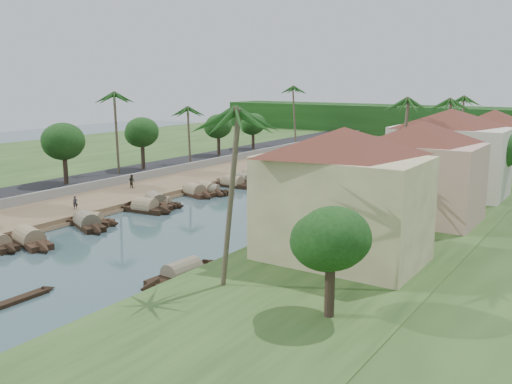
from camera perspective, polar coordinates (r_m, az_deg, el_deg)
The scene contains 46 objects.
ground at distance 56.88m, azimuth -8.38°, elevation -4.01°, with size 220.00×220.00×0.00m, color #395156.
left_bank at distance 81.77m, azimuth -7.52°, elevation 1.02°, with size 10.00×180.00×0.80m, color brown.
right_bank at distance 64.97m, azimuth 16.62°, elevation -1.89°, with size 16.00×180.00×1.20m, color #26431B.
road at distance 87.43m, azimuth -11.76°, elevation 1.75°, with size 8.00×180.00×1.40m, color black.
retaining_wall at distance 84.37m, azimuth -9.71°, elevation 1.93°, with size 0.40×180.00×1.10m, color gray.
far_left_fill at distance 107.64m, azimuth -21.84°, elevation 2.94°, with size 45.00×220.00×1.35m, color #26431B.
treeline at distance 145.95m, azimuth 18.70°, elevation 6.49°, with size 120.00×14.00×8.00m.
bridge at distance 119.39m, azimuth 15.18°, elevation 4.63°, with size 28.00×4.00×2.40m.
building_near at distance 43.53m, azimuth 8.62°, elevation -0.14°, with size 14.85×14.85×10.20m.
building_mid at distance 58.00m, azimuth 16.15°, elevation 2.16°, with size 14.11×14.11×9.70m.
building_far at distance 71.59m, azimuth 18.75°, elevation 3.89°, with size 15.59×15.59×10.20m.
building_distant at distance 90.85m, azimuth 22.57°, elevation 4.78°, with size 12.62×12.62×9.20m.
sampan_2 at distance 56.30m, azimuth -21.72°, elevation -4.44°, with size 9.24×4.17×2.37m.
sampan_3 at distance 60.68m, azimuth -16.55°, elevation -2.98°, with size 8.72×5.09×2.33m.
sampan_4 at distance 61.47m, azimuth -16.19°, elevation -2.79°, with size 6.66×3.52×1.91m.
sampan_5 at distance 65.90m, azimuth -11.01°, elevation -1.59°, with size 7.61×2.68×2.36m.
sampan_6 at distance 68.32m, azimuth -9.95°, elevation -1.09°, with size 8.31×5.80×2.48m.
sampan_7 at distance 68.03m, azimuth -9.42°, elevation -1.14°, with size 6.31×2.63×1.72m.
sampan_8 at distance 73.90m, azimuth -6.16°, elevation -0.04°, with size 7.66×3.79×2.30m.
sampan_9 at distance 74.61m, azimuth -4.73°, elevation 0.09°, with size 7.65×3.33×1.95m.
sampan_10 at distance 75.35m, azimuth -4.95°, elevation 0.20°, with size 8.15×4.04×2.21m.
sampan_11 at distance 79.55m, azimuth -2.38°, elevation 0.83°, with size 8.04×2.17×2.29m.
sampan_12 at distance 83.08m, azimuth -1.37°, elevation 1.28°, with size 7.61×2.99×1.84m.
sampan_13 at distance 85.48m, azimuth -0.39°, elevation 1.58°, with size 8.34×5.22×2.29m.
sampan_14 at distance 43.90m, azimuth -7.38°, elevation -8.11°, with size 2.30×8.70×2.10m.
sampan_15 at distance 56.76m, azimuth 3.91°, elevation -3.51°, with size 4.74×7.91×2.14m.
sampan_16 at distance 70.07m, azimuth 9.40°, elevation -0.77°, with size 3.82×7.93×1.96m.
canoe_0 at distance 42.74m, azimuth -22.60°, elevation -9.92°, with size 0.82×5.92×0.78m.
canoe_1 at distance 62.75m, azimuth -16.27°, elevation -2.80°, with size 5.60×2.00×0.89m.
canoe_2 at distance 77.93m, azimuth -0.37°, elevation 0.38°, with size 5.27×1.30×0.76m.
palm_0 at distance 36.57m, azimuth -3.16°, elevation 7.70°, with size 3.20×3.20×13.29m.
palm_1 at distance 52.64m, azimuth 9.94°, elevation 4.66°, with size 3.20×3.20×9.48m.
palm_2 at distance 67.21m, azimuth 14.58°, elevation 8.68°, with size 3.20×3.20×12.87m.
palm_3 at distance 79.66m, azimuth 18.38°, elevation 8.51°, with size 3.20×3.20×12.39m.
palm_5 at distance 83.01m, azimuth -13.92°, elevation 9.32°, with size 3.20×3.20×12.90m.
palm_6 at distance 91.56m, azimuth -6.74°, elevation 8.20°, with size 3.20×3.20×10.35m.
palm_7 at distance 98.82m, azimuth 20.19°, elevation 8.71°, with size 3.20×3.20×12.16m.
palm_8 at distance 116.85m, azimuth 4.00°, elevation 10.27°, with size 3.20×3.20×13.18m.
tree_2 at distance 77.44m, azimuth -18.68°, elevation 4.75°, with size 5.42×5.42×7.73m.
tree_3 at distance 86.84m, azimuth -11.33°, elevation 5.81°, with size 4.96×4.96×7.59m.
tree_4 at distance 101.16m, azimuth -3.78°, elevation 6.51°, with size 4.70×4.70×7.03m.
tree_5 at distance 110.20m, azimuth -0.30°, elevation 6.75°, with size 4.55×4.55×6.61m.
tree_6 at distance 72.01m, azimuth 22.91°, elevation 3.69°, with size 4.99×4.99×7.39m.
tree_7 at distance 33.06m, azimuth 7.51°, elevation -4.86°, with size 4.28×4.28×6.45m.
person_near at distance 65.48m, azimuth -17.62°, elevation -1.01°, with size 0.53×0.35×1.45m, color #23232A.
person_far at distance 76.10m, azimuth -12.31°, elevation 1.07°, with size 0.87×0.68×1.79m, color #323123.
Camera 1 is at (36.63, -40.85, 15.01)m, focal length 40.00 mm.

